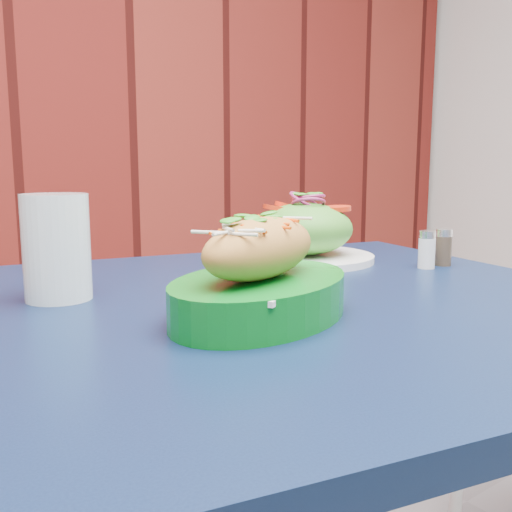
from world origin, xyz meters
TOP-DOWN VIEW (x-y plane):
  - cafe_table at (0.42, 1.61)m, footprint 0.95×0.95m
  - banh_mi_basket at (0.30, 1.55)m, footprint 0.31×0.26m
  - salad_plate at (0.59, 1.81)m, footprint 0.24×0.24m
  - water_glass at (0.14, 1.77)m, footprint 0.08×0.08m
  - salt_shaker at (0.70, 1.64)m, footprint 0.03×0.03m
  - pepper_shaker at (0.75, 1.64)m, footprint 0.03×0.03m

SIDE VIEW (x-z plane):
  - cafe_table at x=0.42m, z-range 0.29..1.04m
  - salt_shaker at x=0.70m, z-range 0.75..0.81m
  - pepper_shaker at x=0.75m, z-range 0.75..0.81m
  - banh_mi_basket at x=0.30m, z-range 0.73..0.86m
  - salad_plate at x=0.59m, z-range 0.74..0.86m
  - water_glass at x=0.14m, z-range 0.75..0.88m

